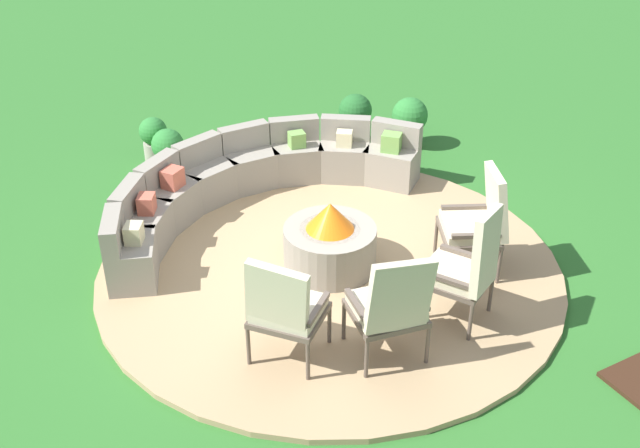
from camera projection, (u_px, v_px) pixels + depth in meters
name	position (u px, v px, depth m)	size (l,w,h in m)	color
ground_plane	(330.00, 271.00, 7.91)	(24.00, 24.00, 0.00)	#2D6B28
patio_circle	(330.00, 268.00, 7.90)	(4.64, 4.64, 0.06)	tan
fire_pit	(330.00, 242.00, 7.73)	(0.92, 0.92, 0.73)	gray
curved_stone_bench	(247.00, 183.00, 8.76)	(3.98, 1.78, 0.72)	gray
lounge_chair_front_left	(285.00, 307.00, 6.40)	(0.78, 0.80, 1.07)	brown
lounge_chair_front_right	(391.00, 305.00, 6.43)	(0.68, 0.66, 1.09)	brown
lounge_chair_back_left	(467.00, 266.00, 6.86)	(0.75, 0.79, 1.18)	brown
lounge_chair_back_right	(479.00, 219.00, 7.58)	(0.78, 0.80, 1.08)	brown
potted_plant_0	(355.00, 117.00, 10.25)	(0.44, 0.44, 0.69)	brown
potted_plant_1	(168.00, 151.00, 9.47)	(0.39, 0.39, 0.62)	#605B56
potted_plant_2	(409.00, 120.00, 10.18)	(0.47, 0.47, 0.67)	brown
potted_plant_3	(154.00, 140.00, 9.68)	(0.35, 0.35, 0.66)	#A89E8E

